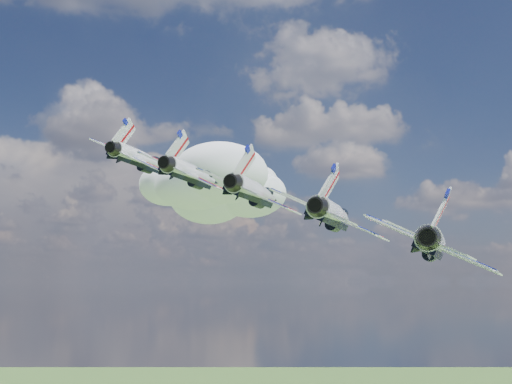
{
  "coord_description": "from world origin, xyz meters",
  "views": [
    {
      "loc": [
        10.4,
        -68.23,
        131.99
      ],
      "look_at": [
        12.79,
        4.15,
        142.16
      ],
      "focal_mm": 45.0,
      "sensor_mm": 36.0,
      "label": 1
    }
  ],
  "objects_px": {
    "jet_4": "(433,243)",
    "jet_0": "(142,159)",
    "jet_2": "(256,192)",
    "jet_3": "(334,214)",
    "jet_1": "(193,174)"
  },
  "relations": [
    {
      "from": "jet_4",
      "to": "jet_0",
      "type": "bearing_deg",
      "value": 154.81
    },
    {
      "from": "jet_3",
      "to": "jet_4",
      "type": "bearing_deg",
      "value": -25.19
    },
    {
      "from": "jet_2",
      "to": "jet_4",
      "type": "height_order",
      "value": "jet_2"
    },
    {
      "from": "jet_4",
      "to": "jet_1",
      "type": "bearing_deg",
      "value": 154.81
    },
    {
      "from": "jet_0",
      "to": "jet_1",
      "type": "distance_m",
      "value": 11.45
    },
    {
      "from": "jet_0",
      "to": "jet_3",
      "type": "height_order",
      "value": "jet_0"
    },
    {
      "from": "jet_3",
      "to": "jet_4",
      "type": "relative_size",
      "value": 1.0
    },
    {
      "from": "jet_1",
      "to": "jet_2",
      "type": "height_order",
      "value": "jet_1"
    },
    {
      "from": "jet_0",
      "to": "jet_2",
      "type": "height_order",
      "value": "jet_0"
    },
    {
      "from": "jet_1",
      "to": "jet_2",
      "type": "xyz_separation_m",
      "value": [
        7.67,
        -7.8,
        -3.37
      ]
    },
    {
      "from": "jet_2",
      "to": "jet_0",
      "type": "bearing_deg",
      "value": 154.81
    },
    {
      "from": "jet_1",
      "to": "jet_4",
      "type": "height_order",
      "value": "jet_1"
    },
    {
      "from": "jet_3",
      "to": "jet_4",
      "type": "xyz_separation_m",
      "value": [
        7.67,
        -7.8,
        -3.37
      ]
    },
    {
      "from": "jet_0",
      "to": "jet_2",
      "type": "bearing_deg",
      "value": -25.19
    },
    {
      "from": "jet_0",
      "to": "jet_2",
      "type": "relative_size",
      "value": 1.0
    }
  ]
}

